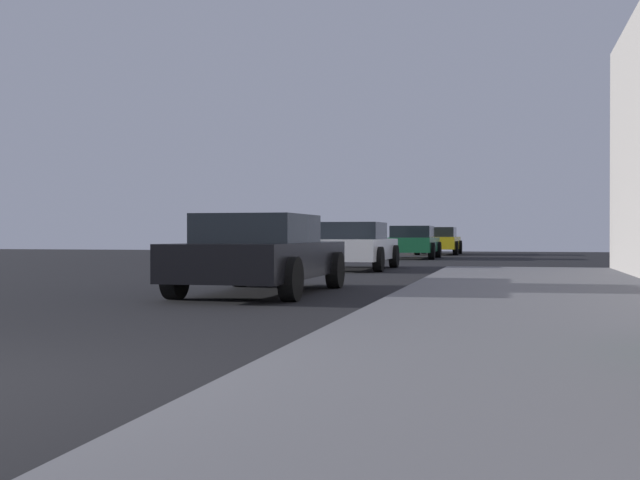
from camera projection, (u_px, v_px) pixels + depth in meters
sidewalk at (595, 413)px, 3.93m from camera, size 4.00×32.00×0.15m
car_black at (261, 253)px, 12.82m from camera, size 1.99×4.51×1.27m
car_white at (354, 246)px, 21.51m from camera, size 1.98×4.21×1.27m
car_green at (413, 242)px, 31.05m from camera, size 1.94×4.10×1.27m
car_yellow at (439, 241)px, 37.13m from camera, size 1.94×4.31×1.27m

